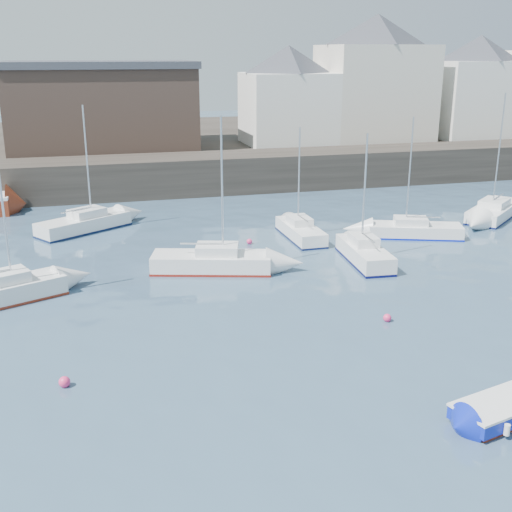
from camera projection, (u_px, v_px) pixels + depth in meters
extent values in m
plane|color=#2D4760|center=(350.00, 406.00, 21.21)|extent=(220.00, 220.00, 0.00)
cube|color=#28231E|center=(184.00, 174.00, 52.96)|extent=(90.00, 5.00, 3.00)
cube|color=#28231E|center=(158.00, 146.00, 69.55)|extent=(90.00, 32.00, 2.80)
cube|color=beige|center=(374.00, 93.00, 62.56)|extent=(10.00, 8.00, 9.00)
pyramid|color=#3A3D44|center=(378.00, 29.00, 60.77)|extent=(13.36, 13.36, 2.80)
cube|color=white|center=(476.00, 99.00, 65.04)|extent=(9.00, 7.00, 7.50)
pyramid|color=#3A3D44|center=(481.00, 48.00, 63.53)|extent=(11.88, 11.88, 2.45)
cube|color=white|center=(288.00, 109.00, 60.27)|extent=(8.00, 7.00, 6.50)
pyramid|color=#3A3D44|center=(289.00, 59.00, 58.90)|extent=(11.14, 11.14, 2.45)
cube|color=#3D2D26|center=(102.00, 109.00, 57.38)|extent=(16.00, 10.00, 7.00)
cube|color=#3A3D44|center=(99.00, 64.00, 56.23)|extent=(16.40, 10.40, 0.60)
cube|color=maroon|center=(504.00, 416.00, 20.43)|extent=(3.45, 2.08, 0.16)
cube|color=#0D21B6|center=(505.00, 408.00, 20.34)|extent=(3.77, 2.33, 0.44)
cube|color=white|center=(506.00, 401.00, 20.26)|extent=(3.84, 2.38, 0.08)
cube|color=white|center=(505.00, 406.00, 20.32)|extent=(2.98, 1.72, 0.40)
cube|color=tan|center=(505.00, 403.00, 20.29)|extent=(0.50, 1.08, 0.06)
cylinder|color=white|center=(464.00, 404.00, 20.64)|extent=(0.18, 0.18, 0.35)
cylinder|color=white|center=(507.00, 430.00, 19.22)|extent=(0.18, 0.18, 0.35)
cylinder|color=white|center=(484.00, 397.00, 21.06)|extent=(0.18, 0.18, 0.35)
cylinder|color=white|center=(502.00, 390.00, 21.48)|extent=(0.18, 0.18, 0.35)
cube|color=white|center=(1.00, 293.00, 29.76)|extent=(6.02, 4.02, 0.94)
cube|color=maroon|center=(2.00, 301.00, 29.89)|extent=(6.08, 4.06, 0.13)
cube|color=white|center=(5.00, 277.00, 29.71)|extent=(2.41, 2.08, 0.52)
cylinder|color=silver|center=(3.00, 212.00, 28.95)|extent=(0.10, 0.10, 6.63)
cube|color=white|center=(211.00, 263.00, 34.09)|extent=(6.59, 3.68, 0.94)
cube|color=maroon|center=(212.00, 270.00, 34.22)|extent=(6.66, 3.71, 0.13)
cube|color=white|center=(217.00, 249.00, 33.86)|extent=(2.53, 2.06, 0.52)
cylinder|color=silver|center=(222.00, 187.00, 32.84)|extent=(0.10, 0.10, 7.22)
cube|color=white|center=(365.00, 254.00, 35.52)|extent=(2.11, 5.41, 0.95)
cube|color=#090B3F|center=(364.00, 261.00, 35.64)|extent=(2.13, 5.46, 0.13)
cube|color=white|center=(364.00, 240.00, 35.54)|extent=(1.41, 1.95, 0.53)
cylinder|color=silver|center=(365.00, 190.00, 34.94)|extent=(0.11, 0.11, 6.08)
cube|color=white|center=(415.00, 231.00, 40.45)|extent=(6.07, 3.73, 0.80)
cube|color=#0619B5|center=(414.00, 236.00, 40.55)|extent=(6.13, 3.77, 0.11)
cube|color=white|center=(411.00, 221.00, 40.28)|extent=(2.38, 2.00, 0.45)
cylinder|color=silver|center=(410.00, 172.00, 39.36)|extent=(0.09, 0.09, 6.66)
cube|color=white|center=(301.00, 232.00, 40.12)|extent=(1.74, 5.22, 0.85)
cube|color=#0D153B|center=(300.00, 237.00, 40.23)|extent=(1.76, 5.27, 0.11)
cube|color=white|center=(299.00, 220.00, 40.16)|extent=(1.27, 1.84, 0.47)
cylinder|color=silver|center=(299.00, 176.00, 39.56)|extent=(0.09, 0.09, 5.97)
cube|color=white|center=(495.00, 211.00, 45.21)|extent=(6.55, 5.92, 0.86)
cube|color=#0C1240|center=(494.00, 216.00, 45.32)|extent=(6.62, 5.98, 0.12)
cube|color=white|center=(494.00, 203.00, 44.74)|extent=(2.84, 2.74, 0.48)
cylinder|color=silver|center=(499.00, 151.00, 43.38)|extent=(0.10, 0.10, 7.72)
cube|color=white|center=(84.00, 224.00, 41.72)|extent=(6.24, 5.02, 0.92)
cube|color=#111D42|center=(84.00, 230.00, 41.84)|extent=(6.30, 5.07, 0.12)
cube|color=white|center=(87.00, 213.00, 41.72)|extent=(2.61, 2.42, 0.51)
cylinder|color=silver|center=(87.00, 162.00, 40.94)|extent=(0.10, 0.10, 7.09)
sphere|color=#FF3372|center=(65.00, 387.00, 22.41)|extent=(0.40, 0.40, 0.40)
sphere|color=#FF3372|center=(387.00, 321.00, 27.83)|extent=(0.36, 0.36, 0.36)
sphere|color=#FF3372|center=(249.00, 244.00, 39.03)|extent=(0.34, 0.34, 0.34)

